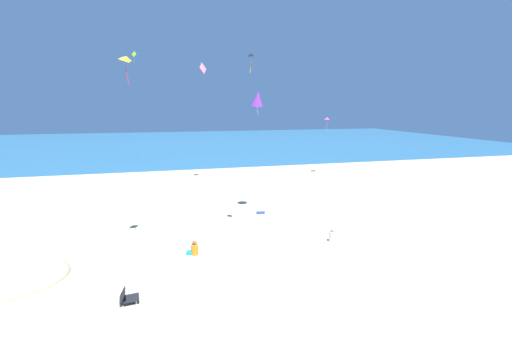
# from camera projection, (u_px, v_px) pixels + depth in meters

# --- Properties ---
(ground_plane) EXTENTS (120.00, 120.00, 0.00)m
(ground_plane) POSITION_uv_depth(u_px,v_px,m) (251.00, 211.00, 22.55)
(ground_plane) COLOR #C6B58C
(ocean_water) EXTENTS (120.00, 60.00, 0.05)m
(ocean_water) POSITION_uv_depth(u_px,v_px,m) (198.00, 142.00, 66.67)
(ocean_water) COLOR teal
(ocean_water) RESTS_ON ground_plane
(beach_chair_far_left) EXTENTS (0.73, 0.63, 0.52)m
(beach_chair_far_left) POSITION_uv_depth(u_px,v_px,m) (128.00, 297.00, 11.89)
(beach_chair_far_left) COLOR black
(beach_chair_far_left) RESTS_ON ground_plane
(cooler_box) EXTENTS (0.56, 0.43, 0.25)m
(cooler_box) POSITION_uv_depth(u_px,v_px,m) (261.00, 212.00, 21.93)
(cooler_box) COLOR #2D56B7
(cooler_box) RESTS_ON ground_plane
(person_1) EXTENTS (0.63, 0.50, 0.71)m
(person_1) POSITION_uv_depth(u_px,v_px,m) (194.00, 249.00, 15.79)
(person_1) COLOR orange
(person_1) RESTS_ON ground_plane
(person_3) EXTENTS (0.66, 0.55, 0.74)m
(person_3) POSITION_uv_depth(u_px,v_px,m) (333.00, 237.00, 17.29)
(person_3) COLOR white
(person_3) RESTS_ON ground_plane
(kite_pink) EXTENTS (0.66, 0.80, 1.26)m
(kite_pink) POSITION_uv_depth(u_px,v_px,m) (203.00, 68.00, 29.09)
(kite_pink) COLOR pink
(kite_purple) EXTENTS (0.85, 1.01, 1.52)m
(kite_purple) POSITION_uv_depth(u_px,v_px,m) (258.00, 99.00, 20.49)
(kite_purple) COLOR purple
(kite_lime) EXTENTS (0.58, 0.44, 1.40)m
(kite_lime) POSITION_uv_depth(u_px,v_px,m) (134.00, 55.00, 38.89)
(kite_lime) COLOR #99DB33
(kite_black) EXTENTS (0.44, 0.51, 1.00)m
(kite_black) POSITION_uv_depth(u_px,v_px,m) (250.00, 55.00, 16.42)
(kite_black) COLOR black
(kite_magenta) EXTENTS (0.80, 0.76, 1.39)m
(kite_magenta) POSITION_uv_depth(u_px,v_px,m) (327.00, 118.00, 33.53)
(kite_magenta) COLOR #DB3DA8
(kite_yellow) EXTENTS (0.65, 0.66, 1.29)m
(kite_yellow) POSITION_uv_depth(u_px,v_px,m) (126.00, 59.00, 14.67)
(kite_yellow) COLOR yellow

